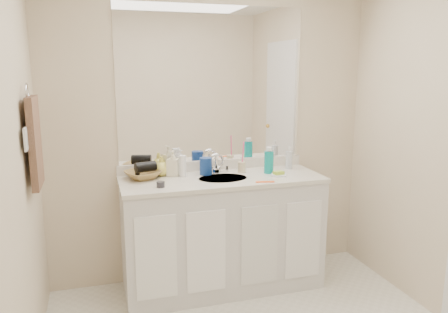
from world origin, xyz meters
TOP-DOWN VIEW (x-y plane):
  - wall_back at (0.00, 1.30)m, footprint 2.60×0.02m
  - wall_left at (-1.30, 0.00)m, footprint 0.02×2.60m
  - vanity_cabinet at (0.00, 1.02)m, footprint 1.50×0.55m
  - countertop at (0.00, 1.02)m, footprint 1.52×0.57m
  - backsplash at (0.00, 1.29)m, footprint 1.52×0.03m
  - sink_basin at (0.00, 1.00)m, footprint 0.37×0.37m
  - faucet at (0.00, 1.18)m, footprint 0.02×0.02m
  - mirror at (0.00, 1.29)m, footprint 1.48×0.01m
  - blue_mug at (-0.09, 1.15)m, footprint 0.12×0.12m
  - tan_cup at (0.19, 1.14)m, footprint 0.07×0.07m
  - toothbrush at (0.20, 1.14)m, footprint 0.01×0.04m
  - mouthwash_bottle at (0.39, 1.05)m, footprint 0.10×0.10m
  - clear_pump_bottle at (0.60, 1.14)m, footprint 0.07×0.07m
  - soap_dish at (0.42, 0.94)m, footprint 0.14×0.13m
  - green_soap at (0.42, 0.94)m, footprint 0.08×0.07m
  - orange_comb at (0.26, 0.80)m, footprint 0.14×0.05m
  - dark_jar at (-0.49, 0.88)m, footprint 0.07×0.07m
  - extra_white_bottle at (-0.28, 1.14)m, footprint 0.06×0.06m
  - soap_bottle_white at (-0.27, 1.25)m, footprint 0.09×0.09m
  - soap_bottle_cream at (-0.34, 1.19)m, footprint 0.12×0.12m
  - soap_bottle_yellow at (-0.43, 1.21)m, footprint 0.12×0.12m
  - wicker_basket at (-0.58, 1.15)m, footprint 0.33×0.33m
  - hair_dryer at (-0.56, 1.15)m, footprint 0.17×0.12m
  - towel_ring at (-1.27, 0.77)m, footprint 0.01×0.11m
  - hand_towel at (-1.25, 0.77)m, footprint 0.04×0.32m
  - switch_plate at (-1.27, 0.57)m, footprint 0.01×0.08m

SIDE VIEW (x-z plane):
  - vanity_cabinet at x=0.00m, z-range 0.00..0.85m
  - countertop at x=0.00m, z-range 0.85..0.88m
  - sink_basin at x=0.00m, z-range 0.86..0.88m
  - orange_comb at x=0.26m, z-range 0.88..0.89m
  - soap_dish at x=0.42m, z-range 0.88..0.89m
  - dark_jar at x=-0.49m, z-range 0.88..0.92m
  - green_soap at x=0.42m, z-range 0.89..0.92m
  - wicker_basket at x=-0.58m, z-range 0.88..0.94m
  - backsplash at x=0.00m, z-range 0.88..0.96m
  - tan_cup at x=0.19m, z-range 0.88..0.96m
  - faucet at x=0.00m, z-range 0.88..0.99m
  - blue_mug at x=-0.09m, z-range 0.88..1.01m
  - clear_pump_bottle at x=0.60m, z-range 0.88..1.02m
  - soap_bottle_yellow at x=-0.43m, z-range 0.88..1.03m
  - extra_white_bottle at x=-0.28m, z-range 0.88..1.04m
  - mouthwash_bottle at x=0.39m, z-range 0.88..1.05m
  - hair_dryer at x=-0.56m, z-range 0.93..1.01m
  - soap_bottle_white at x=-0.27m, z-range 0.88..1.07m
  - soap_bottle_cream at x=-0.34m, z-range 0.88..1.07m
  - toothbrush at x=0.20m, z-range 0.93..1.13m
  - wall_back at x=0.00m, z-range 0.00..2.40m
  - wall_left at x=-1.30m, z-range 0.00..2.40m
  - hand_towel at x=-1.25m, z-range 0.98..1.52m
  - switch_plate at x=-1.27m, z-range 1.24..1.36m
  - towel_ring at x=-1.27m, z-range 1.49..1.61m
  - mirror at x=0.00m, z-range 0.96..2.16m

